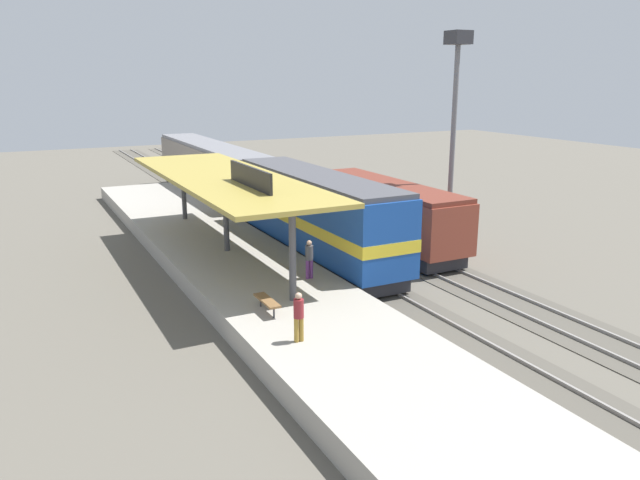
% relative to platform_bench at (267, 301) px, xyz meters
% --- Properties ---
extents(ground_plane, '(120.00, 120.00, 0.00)m').
position_rel_platform_bench_xyz_m(ground_plane, '(8.00, 8.75, -1.34)').
color(ground_plane, '#5B564C').
extents(track_near, '(3.20, 110.00, 0.16)m').
position_rel_platform_bench_xyz_m(track_near, '(6.00, 8.75, -1.31)').
color(track_near, '#4E4941').
rests_on(track_near, ground).
extents(track_far, '(3.20, 110.00, 0.16)m').
position_rel_platform_bench_xyz_m(track_far, '(10.60, 8.75, -1.31)').
color(track_far, '#4E4941').
rests_on(track_far, ground).
extents(platform, '(6.00, 44.00, 0.90)m').
position_rel_platform_bench_xyz_m(platform, '(1.40, 8.75, -0.89)').
color(platform, '#9E998E').
rests_on(platform, ground).
extents(station_canopy, '(5.20, 18.00, 4.70)m').
position_rel_platform_bench_xyz_m(station_canopy, '(1.40, 8.66, 3.19)').
color(station_canopy, '#47474C').
rests_on(station_canopy, platform).
extents(platform_bench, '(0.44, 1.70, 0.50)m').
position_rel_platform_bench_xyz_m(platform_bench, '(0.00, 0.00, 0.00)').
color(platform_bench, '#333338').
rests_on(platform_bench, platform).
extents(locomotive, '(2.93, 14.43, 4.44)m').
position_rel_platform_bench_xyz_m(locomotive, '(6.00, 7.95, 1.07)').
color(locomotive, '#28282D').
rests_on(locomotive, track_near).
extents(passenger_carriage_single, '(2.90, 20.00, 4.24)m').
position_rel_platform_bench_xyz_m(passenger_carriage_single, '(6.00, 25.95, 0.97)').
color(passenger_carriage_single, '#28282D').
rests_on(passenger_carriage_single, track_near).
extents(freight_car, '(2.80, 12.00, 3.54)m').
position_rel_platform_bench_xyz_m(freight_car, '(10.60, 8.35, 0.63)').
color(freight_car, '#28282D').
rests_on(freight_car, track_far).
extents(light_mast, '(1.10, 1.10, 11.70)m').
position_rel_platform_bench_xyz_m(light_mast, '(13.80, 6.85, 7.05)').
color(light_mast, slate).
rests_on(light_mast, ground).
extents(person_waiting, '(0.34, 0.34, 1.71)m').
position_rel_platform_bench_xyz_m(person_waiting, '(-0.06, -2.92, 0.51)').
color(person_waiting, olive).
rests_on(person_waiting, platform).
extents(person_walking, '(0.34, 0.34, 1.71)m').
position_rel_platform_bench_xyz_m(person_walking, '(3.14, 2.86, 0.51)').
color(person_walking, '#663375').
rests_on(person_walking, platform).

